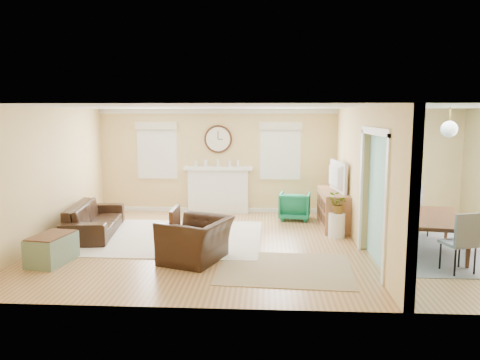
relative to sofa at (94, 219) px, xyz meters
name	(u,v)px	position (x,y,z in m)	size (l,w,h in m)	color
floor	(281,245)	(3.83, -0.59, -0.32)	(9.00, 9.00, 0.00)	olive
wall_back	(278,161)	(3.83, 2.41, 0.98)	(9.00, 0.02, 2.60)	#E4C57F
wall_front	(289,210)	(3.83, -3.59, 0.98)	(9.00, 0.02, 2.60)	#E4C57F
wall_left	(47,175)	(-0.67, -0.59, 0.98)	(0.02, 6.00, 2.60)	#E4C57F
ceiling	(283,107)	(3.83, -0.59, 2.28)	(9.00, 6.00, 0.02)	white
partition	(361,173)	(5.34, -0.31, 1.04)	(0.17, 6.00, 2.60)	#E4C57F
fireplace	(218,189)	(2.33, 2.29, 0.28)	(1.70, 0.30, 1.17)	white
wall_clock	(218,139)	(2.33, 2.38, 1.53)	(0.70, 0.07, 0.70)	#4D291A
window_left	(157,147)	(0.78, 2.37, 1.34)	(1.05, 0.13, 1.42)	white
window_right	(280,147)	(3.88, 2.37, 1.34)	(1.05, 0.13, 1.42)	white
pendant	(449,129)	(6.83, -0.59, 1.88)	(0.30, 0.30, 0.55)	gold
rug_cream	(177,237)	(1.76, -0.18, -0.31)	(3.33, 2.89, 0.02)	beige
rug_jute	(285,269)	(3.86, -2.00, -0.31)	(2.12, 1.73, 0.01)	tan
rug_grey	(432,252)	(6.54, -0.89, -0.32)	(2.26, 2.83, 0.01)	slate
sofa	(94,219)	(0.00, 0.00, 0.00)	(2.20, 0.86, 0.64)	black
eames_chair	(196,240)	(2.37, -1.66, 0.04)	(1.12, 0.98, 0.73)	black
green_chair	(295,206)	(4.22, 1.61, 0.00)	(0.69, 0.71, 0.65)	#076239
trunk	(52,249)	(-0.02, -1.91, -0.08)	(0.64, 0.91, 0.49)	slate
credenza	(333,209)	(5.02, 0.94, 0.08)	(0.54, 1.60, 0.80)	#97643F
tv	(333,176)	(5.00, 0.94, 0.81)	(1.14, 0.15, 0.65)	black
garden_stool	(337,225)	(4.97, 0.03, -0.08)	(0.33, 0.33, 0.49)	white
potted_plant	(337,203)	(4.97, 0.03, 0.37)	(0.37, 0.32, 0.41)	#337F33
dining_table	(433,234)	(6.54, -0.89, 0.01)	(1.89, 1.05, 0.66)	#4D291A
dining_chair_n	(416,207)	(6.61, 0.29, 0.26)	(0.51, 0.51, 0.99)	slate
dining_chair_s	(459,236)	(6.55, -1.98, 0.26)	(0.54, 0.54, 0.98)	slate
dining_chair_w	(400,222)	(5.94, -0.95, 0.23)	(0.47, 0.47, 0.94)	white
dining_chair_e	(477,223)	(7.28, -0.93, 0.23)	(0.50, 0.50, 0.94)	slate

